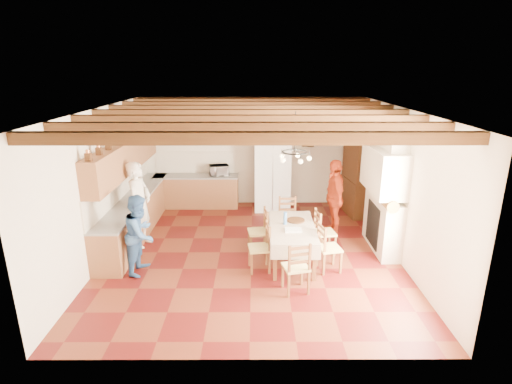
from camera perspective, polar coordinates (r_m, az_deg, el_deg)
floor at (r=8.58m, az=-0.67°, el=-8.66°), size 6.00×6.50×0.02m
ceiling at (r=7.73m, az=-0.75°, el=11.85°), size 6.00×6.50×0.02m
wall_back at (r=11.19m, az=-0.56°, el=5.80°), size 6.00×0.02×3.00m
wall_front at (r=4.99m, az=-1.04°, el=-9.63°), size 6.00×0.02×3.00m
wall_left at (r=8.60m, az=-21.20°, el=0.97°), size 0.02×6.50×3.00m
wall_right at (r=8.54m, az=19.92°, el=1.01°), size 0.02×6.50×3.00m
ceiling_beams at (r=7.74m, az=-0.75°, el=11.11°), size 6.00×6.30×0.16m
lower_cabinets_left at (r=9.77m, az=-16.70°, el=-3.28°), size 0.60×4.30×0.86m
lower_cabinets_back at (r=11.28m, az=-8.46°, el=0.07°), size 2.30×0.60×0.86m
countertop_left at (r=9.62m, az=-16.94°, el=-0.77°), size 0.62×4.30×0.04m
countertop_back at (r=11.15m, az=-8.56°, el=2.28°), size 2.34×0.62×0.04m
backsplash_left at (r=9.62m, az=-18.73°, el=1.04°), size 0.03×4.30×0.60m
backsplash_back at (r=11.35m, az=-8.43°, el=4.22°), size 2.30×0.03×0.60m
upper_cabinets at (r=9.41m, az=-18.19°, el=4.85°), size 0.35×4.20×0.70m
fireplace at (r=8.66m, az=17.62°, el=0.76°), size 0.56×1.60×2.80m
wall_picture at (r=11.19m, az=7.46°, el=7.48°), size 0.34×0.03×0.42m
refrigerator at (r=10.83m, az=2.34°, el=2.42°), size 0.96×0.79×1.91m
hutch at (r=10.77m, az=14.22°, el=2.37°), size 0.63×1.22×2.12m
dining_table at (r=7.97m, az=5.19°, el=-5.43°), size 0.92×1.75×0.76m
chandelier at (r=7.50m, az=5.52°, el=5.71°), size 0.47×0.47×0.03m
chair_left_near at (r=7.68m, az=0.47°, el=-7.88°), size 0.45×0.47×0.96m
chair_left_far at (r=8.40m, az=0.27°, el=-5.57°), size 0.46×0.47×0.96m
chair_right_near at (r=7.81m, az=10.46°, el=-7.74°), size 0.48×0.49×0.96m
chair_right_far at (r=8.49m, az=9.82°, el=-5.60°), size 0.46×0.48×0.96m
chair_end_near at (r=7.04m, az=5.72°, el=-10.49°), size 0.50×0.49×0.96m
chair_end_far at (r=9.07m, az=4.56°, el=-3.83°), size 0.42×0.40×0.96m
person_man at (r=8.92m, az=-16.28°, el=-1.73°), size 0.57×0.76×1.88m
person_woman_blue at (r=7.85m, az=-16.17°, el=-5.76°), size 0.68×0.82×1.53m
person_woman_red at (r=9.39m, az=11.09°, el=-0.71°), size 0.51×1.07×1.78m
microwave at (r=11.03m, az=-5.30°, el=3.12°), size 0.59×0.47×0.29m
fridge_vase at (r=10.60m, az=2.57°, el=8.15°), size 0.30×0.30×0.28m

